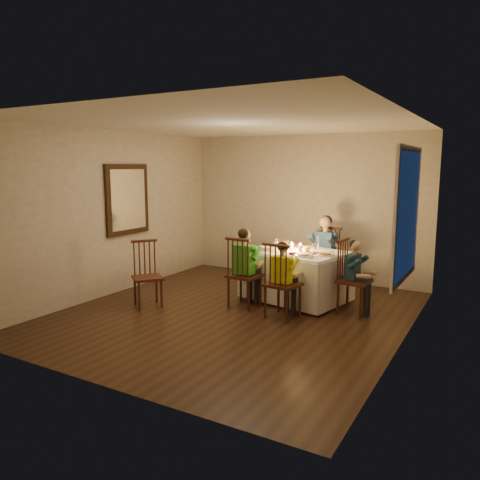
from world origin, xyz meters
The scene contains 26 objects.
ground centered at (0.00, 0.00, 0.00)m, with size 5.00×5.00×0.00m, color black.
wall_left centered at (-2.25, 0.00, 1.30)m, with size 0.02×5.00×2.60m, color beige.
wall_right centered at (2.25, 0.00, 1.30)m, with size 0.02×5.00×2.60m, color beige.
wall_back centered at (0.00, 2.50, 1.30)m, with size 4.50×0.02×2.60m, color beige.
ceiling centered at (0.00, 0.00, 2.60)m, with size 5.00×5.00×0.00m, color white.
dining_table centered at (0.46, 1.06, 0.55)m, with size 1.66×1.34×0.74m.
chair_adult centered at (0.64, 1.84, 0.00)m, with size 0.43×0.41×1.05m, color #38190F, non-canonical shape.
chair_near_left centered at (-0.05, 0.36, 0.00)m, with size 0.43×0.41×1.05m, color #38190F, non-canonical shape.
chair_near_right centered at (0.65, 0.18, 0.00)m, with size 0.43×0.41×1.05m, color #38190F, non-canonical shape.
chair_end centered at (1.44, 0.84, 0.00)m, with size 0.43×0.41×1.05m, color #38190F, non-canonical shape.
chair_extra centered at (-1.28, -0.33, 0.00)m, with size 0.40×0.38×0.97m, color #38190F, non-canonical shape.
adult centered at (0.64, 1.84, 0.00)m, with size 0.45×0.41×1.24m, color navy, non-canonical shape.
child_green centered at (-0.05, 0.36, 0.00)m, with size 0.40×0.37×1.16m, color green, non-canonical shape.
child_yellow centered at (0.65, 0.18, 0.00)m, with size 0.35×0.32×1.05m, color yellow, non-canonical shape.
child_teal centered at (1.44, 0.84, 0.00)m, with size 0.33×0.31×1.04m, color #1A3642, non-canonical shape.
setting_adult centered at (0.52, 1.36, 0.78)m, with size 0.26×0.26×0.02m, color white.
setting_green centered at (0.09, 0.82, 0.78)m, with size 0.26×0.26×0.02m, color white.
setting_yellow centered at (0.72, 0.73, 0.78)m, with size 0.26×0.26×0.02m, color white.
setting_teal centered at (0.97, 0.92, 0.78)m, with size 0.26×0.26×0.02m, color white.
candle_left centered at (0.38, 1.08, 0.82)m, with size 0.06×0.06×0.10m, color white.
candle_right centered at (0.53, 1.04, 0.82)m, with size 0.06×0.06×0.10m, color white.
squash centered at (-0.06, 1.48, 0.81)m, with size 0.09×0.09×0.09m, color gold.
orange_fruit centered at (0.63, 1.08, 0.81)m, with size 0.08×0.08×0.08m, color orange.
serving_bowl centered at (0.03, 1.47, 0.80)m, with size 0.24×0.24×0.06m, color white.
wall_mirror centered at (-2.22, 0.30, 1.50)m, with size 0.06×0.95×1.15m.
window_blinds centered at (2.21, 0.10, 1.50)m, with size 0.07×1.34×1.54m.
Camera 1 is at (3.19, -5.44, 2.05)m, focal length 35.00 mm.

